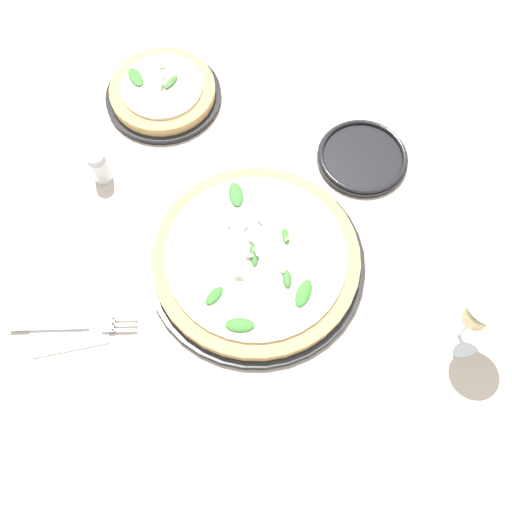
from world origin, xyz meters
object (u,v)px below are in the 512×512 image
at_px(wine_glass, 482,311).
at_px(shaker_pepper, 99,167).
at_px(side_plate_white, 362,157).
at_px(pizza_personal_side, 163,92).
at_px(pizza_arugula_main, 256,260).
at_px(fork, 72,326).

distance_m(wine_glass, shaker_pepper, 0.65).
xyz_separation_m(wine_glass, side_plate_white, (-0.16, 0.31, -0.10)).
bearing_deg(pizza_personal_side, wine_glass, -37.13).
height_order(pizza_arugula_main, wine_glass, wine_glass).
bearing_deg(pizza_personal_side, shaker_pepper, -111.86).
height_order(pizza_personal_side, shaker_pepper, shaker_pepper).
relative_size(pizza_personal_side, fork, 1.09).
xyz_separation_m(pizza_personal_side, side_plate_white, (0.37, -0.10, -0.01)).
bearing_deg(shaker_pepper, pizza_personal_side, 68.14).
relative_size(pizza_personal_side, side_plate_white, 1.34).
xyz_separation_m(pizza_arugula_main, shaker_pepper, (-0.28, 0.13, 0.02)).
xyz_separation_m(side_plate_white, shaker_pepper, (-0.45, -0.09, 0.02)).
bearing_deg(side_plate_white, pizza_arugula_main, -126.34).
xyz_separation_m(wine_glass, shaker_pepper, (-0.61, 0.22, -0.07)).
relative_size(wine_glass, fork, 0.77).
xyz_separation_m(pizza_arugula_main, pizza_personal_side, (-0.21, 0.32, -0.00)).
bearing_deg(shaker_pepper, wine_glass, -19.88).
relative_size(fork, shaker_pepper, 2.93).
distance_m(pizza_arugula_main, fork, 0.30).
bearing_deg(side_plate_white, fork, -140.13).
bearing_deg(wine_glass, side_plate_white, 117.58).
bearing_deg(pizza_arugula_main, pizza_personal_side, 123.25).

